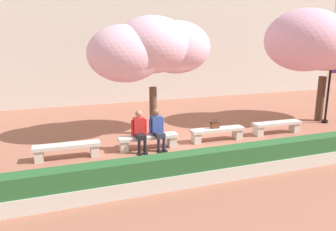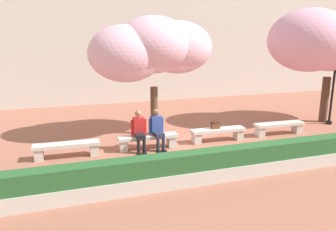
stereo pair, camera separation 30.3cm
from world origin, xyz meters
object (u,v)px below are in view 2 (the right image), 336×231
(person_seated_right, at_px, (157,127))
(cherry_tree_main, at_px, (153,48))
(handbag, at_px, (215,125))
(cherry_tree_secondary, at_px, (329,41))
(stone_bench_near_east, at_px, (279,127))
(stone_bench_near_west, at_px, (148,140))
(stone_bench_west_end, at_px, (67,148))
(person_seated_left, at_px, (139,129))
(stone_bench_center, at_px, (218,133))
(lamp_post_with_banner, at_px, (336,68))

(person_seated_right, relative_size, cherry_tree_main, 0.28)
(handbag, height_order, cherry_tree_secondary, cherry_tree_secondary)
(stone_bench_near_east, relative_size, handbag, 5.69)
(stone_bench_near_west, distance_m, handbag, 2.42)
(stone_bench_near_east, distance_m, cherry_tree_main, 5.41)
(stone_bench_near_west, bearing_deg, cherry_tree_secondary, 7.26)
(stone_bench_west_end, relative_size, person_seated_left, 1.50)
(stone_bench_near_west, bearing_deg, stone_bench_west_end, 180.00)
(handbag, bearing_deg, cherry_tree_secondary, 10.16)
(stone_bench_west_end, bearing_deg, person_seated_left, -1.39)
(stone_bench_center, distance_m, lamp_post_with_banner, 5.84)
(person_seated_right, relative_size, cherry_tree_secondary, 0.24)
(stone_bench_center, bearing_deg, handbag, 165.13)
(person_seated_left, height_order, lamp_post_with_banner, lamp_post_with_banner)
(cherry_tree_secondary, bearing_deg, lamp_post_with_banner, -74.37)
(handbag, xyz_separation_m, lamp_post_with_banner, (5.54, 0.60, 1.75))
(cherry_tree_secondary, bearing_deg, stone_bench_near_west, -172.74)
(stone_bench_west_end, distance_m, cherry_tree_main, 4.52)
(stone_bench_west_end, distance_m, cherry_tree_secondary, 10.82)
(person_seated_left, relative_size, person_seated_right, 1.00)
(lamp_post_with_banner, bearing_deg, cherry_tree_secondary, 105.63)
(stone_bench_near_east, relative_size, lamp_post_with_banner, 0.50)
(cherry_tree_main, bearing_deg, lamp_post_with_banner, -7.72)
(stone_bench_center, relative_size, cherry_tree_secondary, 0.37)
(lamp_post_with_banner, bearing_deg, stone_bench_center, -173.47)
(stone_bench_center, distance_m, cherry_tree_main, 3.73)
(stone_bench_near_west, relative_size, lamp_post_with_banner, 0.50)
(person_seated_right, bearing_deg, cherry_tree_main, 77.82)
(cherry_tree_main, bearing_deg, handbag, -42.25)
(stone_bench_near_west, relative_size, cherry_tree_secondary, 0.37)
(cherry_tree_main, distance_m, cherry_tree_secondary, 7.21)
(stone_bench_near_east, height_order, handbag, handbag)
(handbag, relative_size, lamp_post_with_banner, 0.09)
(stone_bench_center, height_order, lamp_post_with_banner, lamp_post_with_banner)
(person_seated_right, distance_m, cherry_tree_main, 2.96)
(person_seated_right, height_order, cherry_tree_main, cherry_tree_main)
(person_seated_left, bearing_deg, stone_bench_near_east, 0.58)
(person_seated_right, xyz_separation_m, cherry_tree_secondary, (7.54, 1.05, 2.66))
(stone_bench_near_west, height_order, stone_bench_center, same)
(handbag, bearing_deg, stone_bench_near_west, -179.42)
(handbag, bearing_deg, stone_bench_center, -14.87)
(person_seated_right, xyz_separation_m, handbag, (2.11, 0.08, -0.12))
(person_seated_left, bearing_deg, stone_bench_west_end, 178.61)
(person_seated_left, bearing_deg, person_seated_right, 0.02)
(handbag, bearing_deg, lamp_post_with_banner, 6.17)
(stone_bench_near_west, relative_size, stone_bench_center, 1.00)
(stone_bench_near_east, bearing_deg, person_seated_left, -179.42)
(handbag, relative_size, cherry_tree_secondary, 0.06)
(stone_bench_near_west, xyz_separation_m, cherry_tree_secondary, (7.84, 1.00, 3.06))
(stone_bench_near_west, xyz_separation_m, person_seated_left, (-0.29, -0.05, 0.39))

